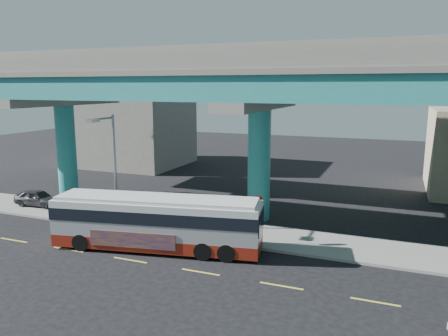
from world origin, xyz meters
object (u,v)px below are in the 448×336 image
at_px(street_lamp, 109,155).
at_px(stop_sign, 257,208).
at_px(transit_bus, 157,221).
at_px(parked_car, 38,198).

distance_m(street_lamp, stop_sign, 9.60).
relative_size(transit_bus, stop_sign, 4.24).
height_order(parked_car, stop_sign, stop_sign).
relative_size(transit_bus, parked_car, 3.24).
relative_size(parked_car, stop_sign, 1.31).
distance_m(transit_bus, street_lamp, 5.63).
bearing_deg(street_lamp, stop_sign, 4.45).
bearing_deg(stop_sign, parked_car, 153.73).
xyz_separation_m(transit_bus, street_lamp, (-4.30, 1.82, 3.14)).
bearing_deg(parked_car, street_lamp, -108.78).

